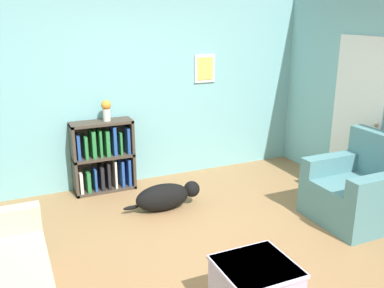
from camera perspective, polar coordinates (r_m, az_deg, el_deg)
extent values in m
plane|color=#997047|center=(4.45, 2.17, -14.47)|extent=(14.00, 14.00, 0.00)
cube|color=#7AB7BC|center=(5.97, -7.32, 7.15)|extent=(5.60, 0.10, 2.60)
cube|color=silver|center=(6.23, 1.71, 10.03)|extent=(0.32, 0.02, 0.40)
cube|color=#DBBC56|center=(6.22, 1.76, 10.02)|extent=(0.24, 0.01, 0.32)
cube|color=white|center=(5.99, 21.08, 3.45)|extent=(0.02, 0.84, 2.05)
sphere|color=tan|center=(5.74, 23.32, 2.38)|extent=(0.05, 0.05, 0.05)
cube|color=#42382D|center=(5.77, -15.48, -2.12)|extent=(0.04, 0.30, 0.97)
cube|color=#42382D|center=(5.92, -8.10, -1.16)|extent=(0.04, 0.30, 0.97)
cube|color=#42382D|center=(5.96, -12.04, -1.24)|extent=(0.81, 0.02, 0.97)
cube|color=#42382D|center=(6.00, -11.47, -5.84)|extent=(0.81, 0.30, 0.04)
cube|color=#42382D|center=(5.83, -11.74, -1.63)|extent=(0.81, 0.30, 0.04)
cube|color=#42382D|center=(5.70, -12.03, 2.78)|extent=(0.81, 0.30, 0.04)
cube|color=silver|center=(5.88, -14.65, -4.98)|extent=(0.04, 0.22, 0.30)
cube|color=#234C9E|center=(5.71, -15.01, -0.35)|extent=(0.04, 0.22, 0.33)
cube|color=#287A3D|center=(5.89, -13.71, -4.88)|extent=(0.05, 0.22, 0.29)
cube|color=#287A3D|center=(5.73, -14.06, -0.37)|extent=(0.04, 0.22, 0.30)
cube|color=#234C9E|center=(5.90, -12.86, -4.61)|extent=(0.03, 0.22, 0.32)
cube|color=#287A3D|center=(5.74, -13.09, 0.05)|extent=(0.05, 0.22, 0.36)
cube|color=black|center=(5.91, -12.00, -4.42)|extent=(0.04, 0.22, 0.34)
cube|color=#287A3D|center=(5.76, -12.23, 0.14)|extent=(0.03, 0.22, 0.36)
cube|color=black|center=(5.92, -11.17, -4.13)|extent=(0.04, 0.22, 0.38)
cube|color=#287A3D|center=(5.78, -11.33, 0.18)|extent=(0.05, 0.22, 0.34)
cube|color=silver|center=(5.94, -10.30, -3.93)|extent=(0.03, 0.22, 0.40)
cube|color=#234C9E|center=(5.79, -10.43, 0.53)|extent=(0.04, 0.22, 0.39)
cube|color=#234C9E|center=(5.96, -9.38, -3.86)|extent=(0.04, 0.22, 0.38)
cube|color=#287A3D|center=(5.82, -9.64, 0.20)|extent=(0.03, 0.22, 0.30)
cube|color=#234C9E|center=(5.98, -8.53, -3.67)|extent=(0.04, 0.22, 0.40)
cube|color=#234C9E|center=(5.84, -8.67, 0.55)|extent=(0.03, 0.22, 0.35)
cube|color=slate|center=(5.33, 20.82, -7.15)|extent=(0.90, 0.92, 0.47)
cube|color=slate|center=(5.41, 24.13, -1.49)|extent=(0.18, 0.92, 0.53)
cube|color=slate|center=(4.97, 24.20, -5.01)|extent=(0.90, 0.18, 0.22)
cube|color=slate|center=(5.45, 18.52, -2.45)|extent=(0.90, 0.18, 0.22)
cube|color=silver|center=(3.48, 8.58, -15.84)|extent=(0.59, 0.56, 0.03)
ellipsoid|color=black|center=(5.27, -3.93, -7.09)|extent=(0.68, 0.30, 0.33)
sphere|color=black|center=(5.39, -0.03, -6.01)|extent=(0.20, 0.20, 0.20)
ellipsoid|color=black|center=(5.24, -8.12, -8.42)|extent=(0.20, 0.05, 0.05)
cylinder|color=silver|center=(5.69, -11.31, 3.82)|extent=(0.10, 0.10, 0.16)
sphere|color=orange|center=(5.66, -11.39, 5.13)|extent=(0.13, 0.13, 0.13)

